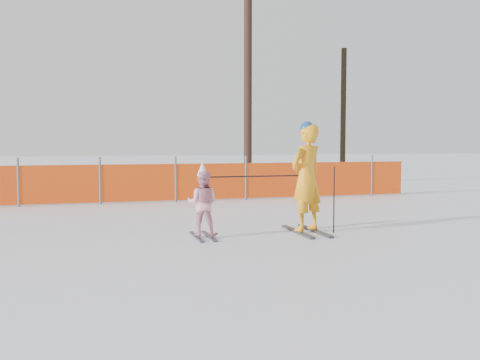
{
  "coord_description": "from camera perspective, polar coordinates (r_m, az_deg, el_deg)",
  "views": [
    {
      "loc": [
        -2.46,
        -8.06,
        1.62
      ],
      "look_at": [
        0.0,
        0.5,
        1.0
      ],
      "focal_mm": 40.0,
      "sensor_mm": 36.0,
      "label": 1
    }
  ],
  "objects": [
    {
      "name": "ground",
      "position": [
        8.58,
        0.93,
        -6.9
      ],
      "size": [
        120.0,
        120.0,
        0.0
      ],
      "primitive_type": "plane",
      "color": "white",
      "rests_on": "ground"
    },
    {
      "name": "adult",
      "position": [
        9.68,
        7.11,
        0.31
      ],
      "size": [
        0.83,
        1.4,
        2.01
      ],
      "color": "black",
      "rests_on": "ground"
    },
    {
      "name": "child",
      "position": [
        9.16,
        -4.01,
        -2.45
      ],
      "size": [
        0.66,
        1.01,
        1.3
      ],
      "color": "black",
      "rests_on": "ground"
    },
    {
      "name": "ski_poles",
      "position": [
        9.48,
        5.25,
        -0.68
      ],
      "size": [
        2.24,
        0.24,
        1.19
      ],
      "color": "black",
      "rests_on": "ground"
    },
    {
      "name": "safety_fence",
      "position": [
        14.53,
        -12.87,
        -0.31
      ],
      "size": [
        17.04,
        0.06,
        1.25
      ],
      "color": "#595960",
      "rests_on": "ground"
    },
    {
      "name": "tree_trunks",
      "position": [
        20.42,
        4.07,
        8.48
      ],
      "size": [
        4.54,
        1.09,
        6.88
      ],
      "color": "#321E16",
      "rests_on": "ground"
    }
  ]
}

